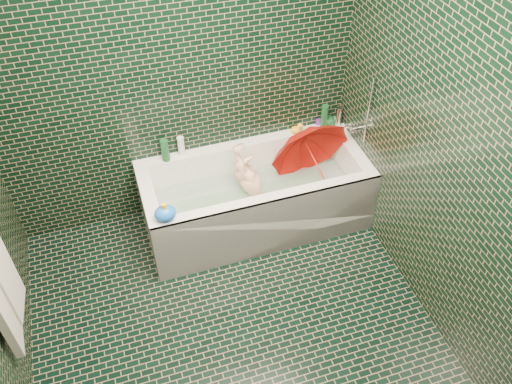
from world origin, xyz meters
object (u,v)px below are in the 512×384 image
object	(u,v)px
umbrella	(315,162)
bath_toy	(165,213)
child	(255,190)
bathtub	(256,203)
rubber_duck	(297,129)

from	to	relation	value
umbrella	bath_toy	xyz separation A→B (m)	(-1.19, -0.25, 0.08)
bath_toy	child	bearing A→B (deg)	28.68
umbrella	bath_toy	distance (m)	1.22
bathtub	bath_toy	world-z (taller)	bath_toy
bathtub	rubber_duck	size ratio (longest dim) A/B	14.90
child	bathtub	bearing A→B (deg)	-12.81
rubber_duck	umbrella	bearing A→B (deg)	-76.87
umbrella	rubber_duck	xyz separation A→B (m)	(-0.01, 0.36, 0.05)
bathtub	bath_toy	bearing A→B (deg)	-158.19
umbrella	child	bearing A→B (deg)	173.44
child	rubber_duck	world-z (taller)	rubber_duck
child	rubber_duck	xyz separation A→B (m)	(0.44, 0.28, 0.28)
bathtub	child	bearing A→B (deg)	82.74
bath_toy	rubber_duck	bearing A→B (deg)	31.71
child	rubber_duck	distance (m)	0.59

